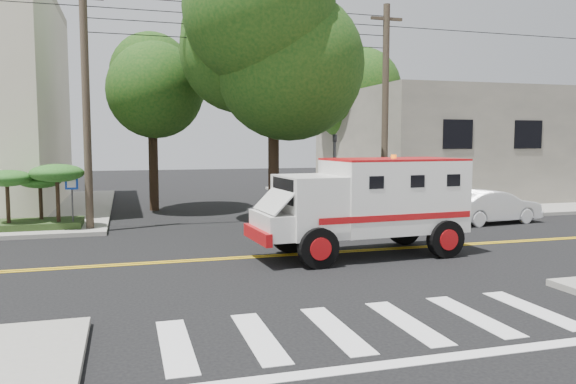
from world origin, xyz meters
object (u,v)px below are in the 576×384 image
object	(u,v)px
armored_truck	(369,200)
pedestrian_b	(408,193)
parked_sedan	(492,207)
pedestrian_a	(374,198)

from	to	relation	value
armored_truck	pedestrian_b	world-z (taller)	armored_truck
parked_sedan	pedestrian_b	distance (m)	4.38
armored_truck	pedestrian_b	distance (m)	10.33
parked_sedan	pedestrian_b	bearing A→B (deg)	15.60
pedestrian_b	armored_truck	bearing A→B (deg)	99.74
parked_sedan	pedestrian_a	size ratio (longest dim) A/B	2.47
parked_sedan	pedestrian_b	size ratio (longest dim) A/B	2.66
pedestrian_a	pedestrian_b	distance (m)	3.68
armored_truck	parked_sedan	bearing A→B (deg)	26.94
armored_truck	parked_sedan	xyz separation A→B (m)	(7.48, 4.43, -0.93)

